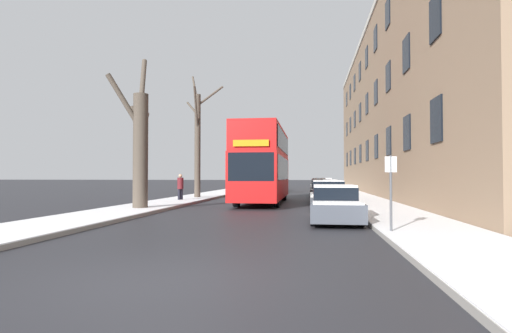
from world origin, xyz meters
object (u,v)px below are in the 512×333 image
Objects in this scene: parked_car_0 at (334,205)px; parked_car_4 at (320,187)px; bare_tree_left_1 at (198,140)px; double_decker_bus at (263,162)px; parked_car_1 at (328,196)px; oncoming_van at (262,180)px; street_sign_post at (391,190)px; pedestrian_left_sidewalk at (180,187)px; bare_tree_left_0 at (140,143)px; parked_car_2 at (324,192)px; parked_car_3 at (322,189)px.

parked_car_4 reaches higher than parked_car_0.
double_decker_bus is at bearing -32.42° from bare_tree_left_1.
parked_car_1 reaches higher than parked_car_4.
bare_tree_left_1 is 16.23m from parked_car_0.
street_sign_post is at bearing -76.52° from oncoming_van.
parked_car_4 is at bearing 90.00° from parked_car_0.
street_sign_post is (10.54, -13.35, 0.31)m from pedestrian_left_sidewalk.
double_decker_bus reaches higher than parked_car_4.
bare_tree_left_0 reaches higher than double_decker_bus.
oncoming_van is (3.05, 13.80, -3.06)m from bare_tree_left_1.
parked_car_2 is 1.16× the size of parked_car_4.
pedestrian_left_sidewalk is at bearing -101.06° from oncoming_van.
parked_car_0 is at bearing -21.17° from bare_tree_left_0.
parked_car_3 reaches higher than parked_car_2.
double_decker_bus is 14.17m from street_sign_post.
bare_tree_left_1 is 14.46m from oncoming_van.
parked_car_4 is (-0.00, 11.54, -0.01)m from parked_car_2.
double_decker_bus is at bearing 111.19° from parked_car_0.
parked_car_2 is 0.99× the size of parked_car_3.
pedestrian_left_sidewalk is at bearing -94.63° from bare_tree_left_1.
bare_tree_left_1 is at bearing 89.03° from bare_tree_left_0.
parked_car_1 is (9.11, 1.81, -2.60)m from bare_tree_left_0.
oncoming_van is at bearing 97.07° from double_decker_bus.
street_sign_post reaches higher than parked_car_4.
oncoming_van is (-5.90, 4.80, 0.56)m from parked_car_4.
bare_tree_left_0 is 1.71× the size of parked_car_3.
street_sign_post is (10.46, -6.92, -1.96)m from bare_tree_left_0.
parked_car_2 is at bearing -70.16° from oncoming_van.
double_decker_bus is 12.99m from parked_car_4.
bare_tree_left_0 is 0.84× the size of bare_tree_left_1.
parked_car_2 is at bearing 95.54° from street_sign_post.
parked_car_1 is at bearing -83.74° from pedestrian_left_sidewalk.
bare_tree_left_0 reaches higher than parked_car_1.
parked_car_2 is 17.38m from oncoming_van.
parked_car_4 is at bearing 90.00° from parked_car_1.
bare_tree_left_0 is 9.56m from bare_tree_left_1.
parked_car_2 is 2.00× the size of street_sign_post.
parked_car_0 is 16.75m from parked_car_3.
parked_car_4 is at bearing 63.79° from bare_tree_left_0.
bare_tree_left_1 reaches higher than parked_car_0.
parked_car_3 is (3.78, 7.00, -1.87)m from double_decker_bus.
bare_tree_left_0 is at bearing -97.85° from oncoming_van.
parked_car_1 is at bearing -90.00° from parked_car_3.
double_decker_bus is 17.27m from oncoming_van.
parked_car_3 reaches higher than parked_car_1.
bare_tree_left_0 is 12.69m from street_sign_post.
street_sign_post is (5.13, -13.14, -1.26)m from double_decker_bus.
parked_car_3 is 0.90× the size of oncoming_van.
double_decker_bus is at bearing 130.59° from parked_car_1.
oncoming_van is 17.20m from pedestrian_left_sidewalk.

